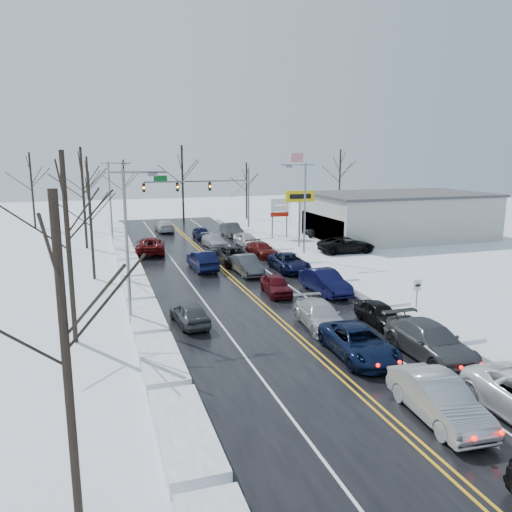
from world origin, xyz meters
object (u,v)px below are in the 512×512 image
object	(u,v)px
tires_plus_sign	(300,200)
flagpole	(292,183)
traffic_signal_mast	(209,189)
oncoming_car_0	(203,270)
dealership_building	(398,215)

from	to	relation	value
tires_plus_sign	flagpole	bearing A→B (deg)	71.56
traffic_signal_mast	oncoming_car_0	xyz separation A→B (m)	(-5.06, -19.51, -5.48)
oncoming_car_0	flagpole	bearing A→B (deg)	-130.98
traffic_signal_mast	flagpole	bearing A→B (deg)	9.73
flagpole	dealership_building	xyz separation A→B (m)	(8.80, -12.00, -3.27)
traffic_signal_mast	tires_plus_sign	distance (m)	13.92
traffic_signal_mast	oncoming_car_0	size ratio (longest dim) A/B	2.67
flagpole	oncoming_car_0	distance (m)	27.93
traffic_signal_mast	dealership_building	xyz separation A→B (m)	(20.53, -9.99, -2.82)
traffic_signal_mast	dealership_building	distance (m)	23.01
dealership_building	oncoming_car_0	world-z (taller)	dealership_building
traffic_signal_mast	tires_plus_sign	size ratio (longest dim) A/B	2.21
oncoming_car_0	tires_plus_sign	bearing A→B (deg)	-151.23
flagpole	dealership_building	world-z (taller)	flagpole
tires_plus_sign	oncoming_car_0	world-z (taller)	tires_plus_sign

